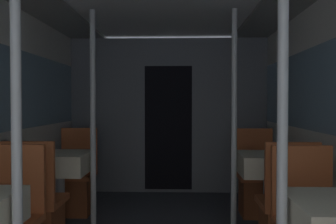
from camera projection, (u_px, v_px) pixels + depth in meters
name	position (u px, v px, depth m)	size (l,w,h in m)	color
bulkhead_far	(168.00, 116.00, 5.12)	(2.66, 0.09, 2.10)	slate
support_pole_left_0	(17.00, 138.00, 1.89)	(0.05, 0.05, 2.10)	silver
dining_table_left_1	(59.00, 167.00, 3.56)	(0.57, 0.57, 0.75)	#4C4C51
chair_left_near_1	(36.00, 219.00, 3.00)	(0.41, 0.41, 0.93)	brown
chair_left_far_1	(76.00, 187.00, 4.14)	(0.41, 0.41, 0.93)	brown
support_pole_left_1	(93.00, 121.00, 3.54)	(0.05, 0.05, 2.10)	silver
support_pole_right_0	(282.00, 139.00, 1.84)	(0.05, 0.05, 2.10)	silver
dining_table_right_1	(269.00, 168.00, 3.50)	(0.57, 0.57, 0.75)	#4C4C51
chair_right_near_1	(286.00, 222.00, 2.94)	(0.41, 0.41, 0.93)	brown
chair_right_far_1	(257.00, 188.00, 4.07)	(0.41, 0.41, 0.93)	brown
support_pole_right_1	(234.00, 121.00, 3.50)	(0.05, 0.05, 2.10)	silver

